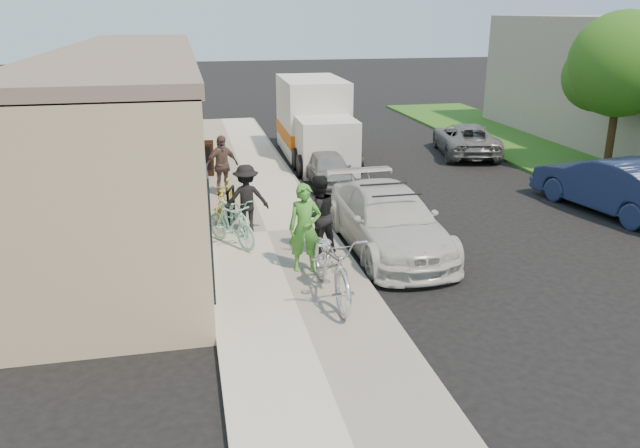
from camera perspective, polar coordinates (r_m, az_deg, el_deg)
ground at (r=12.88m, az=5.82°, el=-5.02°), size 120.00×120.00×0.00m
sidewalk at (r=15.17m, az=-4.87°, el=-0.92°), size 3.00×34.00×0.15m
curb at (r=15.43m, az=0.85°, el=-0.54°), size 0.12×34.00×0.13m
storefront at (r=19.47m, az=-16.65°, el=9.03°), size 3.60×20.00×4.22m
bike_rack at (r=15.60m, az=-8.15°, el=1.98°), size 0.24×0.64×0.93m
sandwich_board at (r=20.43m, az=-10.66°, el=5.88°), size 0.74×0.75×1.10m
sedan_white at (r=14.22m, az=6.24°, el=0.37°), size 2.09×4.92×1.45m
sedan_silver at (r=19.54m, az=0.81°, el=5.06°), size 1.31×3.12×1.05m
moving_truck at (r=23.19m, az=-0.49°, el=9.14°), size 2.32×5.87×2.86m
far_car_blue at (r=18.63m, az=25.12°, el=3.28°), size 2.45×4.80×1.51m
far_car_gray at (r=24.49m, az=13.17°, el=7.57°), size 2.90×4.64×1.20m
median_tree at (r=22.89m, az=25.73°, el=12.69°), size 3.38×3.38×5.17m
tandem_bike at (r=11.45m, az=1.13°, el=-3.62°), size 0.93×2.55×1.33m
woman_rider at (r=12.55m, az=-1.39°, el=-0.38°), size 0.73×0.54×1.82m
man_standing at (r=13.46m, az=-0.18°, el=0.84°), size 1.03×0.91×1.75m
cruiser_bike_a at (r=14.15m, az=-8.11°, el=-0.02°), size 1.31×1.69×1.02m
cruiser_bike_b at (r=15.16m, az=-7.74°, el=0.90°), size 1.02×1.67×0.83m
cruiser_bike_c at (r=16.14m, az=-8.61°, el=2.26°), size 1.02×1.68×0.98m
bystander_a at (r=14.96m, az=-6.75°, el=2.34°), size 1.07×0.62×1.64m
bystander_b at (r=18.07m, az=-8.98°, el=5.30°), size 1.11×0.80×1.75m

